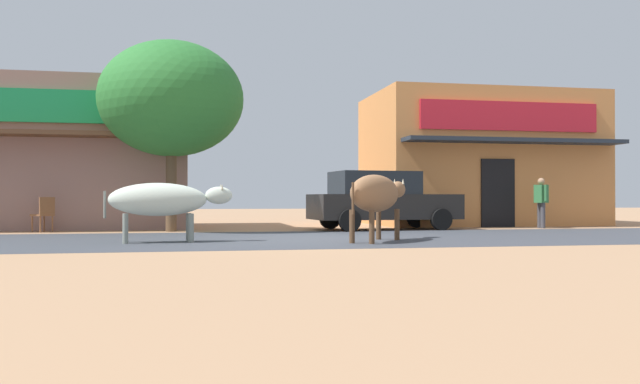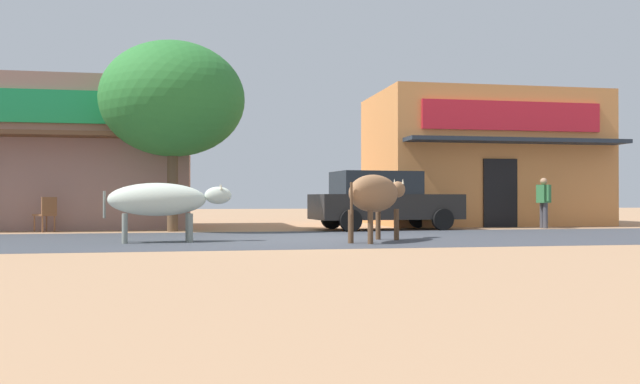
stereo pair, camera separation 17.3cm
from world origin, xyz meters
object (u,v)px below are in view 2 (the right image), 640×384
parked_hatchback_car (383,200)px  pedestrian_by_shop (544,199)px  cafe_chair_near_tree (46,213)px  cow_far_dark (376,194)px  cow_near_brown (161,200)px  roadside_tree (173,100)px

parked_hatchback_car → pedestrian_by_shop: parked_hatchback_car is taller
parked_hatchback_car → cafe_chair_near_tree: (-9.07, 0.33, -0.33)m
cow_far_dark → cafe_chair_near_tree: (-7.51, 5.23, -0.46)m
parked_hatchback_car → cow_near_brown: bearing=-143.6°
parked_hatchback_car → cafe_chair_near_tree: parked_hatchback_car is taller
cow_near_brown → cafe_chair_near_tree: bearing=124.1°
roadside_tree → pedestrian_by_shop: 11.05m
pedestrian_by_shop → cow_near_brown: bearing=-158.4°
cow_far_dark → cafe_chair_near_tree: bearing=145.2°
cow_near_brown → cow_far_dark: 4.38m
roadside_tree → cafe_chair_near_tree: size_ratio=5.54×
cow_far_dark → parked_hatchback_car: bearing=72.4°
roadside_tree → pedestrian_by_shop: roadside_tree is taller
cow_near_brown → roadside_tree: bearing=88.9°
parked_hatchback_car → pedestrian_by_shop: size_ratio=2.89×
cow_far_dark → pedestrian_by_shop: bearing=36.8°
roadside_tree → pedestrian_by_shop: (10.72, -0.16, -2.68)m
roadside_tree → parked_hatchback_car: 6.41m
parked_hatchback_car → cow_near_brown: parked_hatchback_car is taller
parked_hatchback_car → cow_far_dark: 5.14m
roadside_tree → cow_far_dark: size_ratio=2.19×
roadside_tree → cow_far_dark: 7.04m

